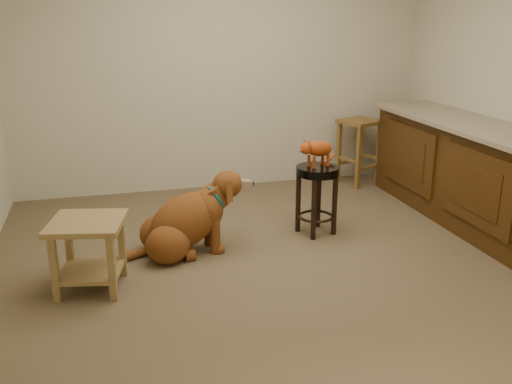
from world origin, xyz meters
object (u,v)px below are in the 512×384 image
object	(u,v)px
padded_stool	(317,186)
tabby_kitten	(317,150)
golden_retriever	(186,223)
side_table	(89,244)
wood_stool	(359,151)

from	to	relation	value
padded_stool	tabby_kitten	world-z (taller)	tabby_kitten
padded_stool	golden_retriever	xyz separation A→B (m)	(-1.18, -0.14, -0.17)
side_table	tabby_kitten	size ratio (longest dim) A/B	1.45
wood_stool	tabby_kitten	distance (m)	1.73
padded_stool	wood_stool	bearing A→B (deg)	52.57
golden_retriever	tabby_kitten	size ratio (longest dim) A/B	2.74
wood_stool	side_table	distance (m)	3.51
wood_stool	golden_retriever	bearing A→B (deg)	-146.13
tabby_kitten	padded_stool	bearing A→B (deg)	-5.72
golden_retriever	tabby_kitten	xyz separation A→B (m)	(1.17, 0.14, 0.50)
wood_stool	side_table	world-z (taller)	wood_stool
padded_stool	wood_stool	distance (m)	1.68
padded_stool	side_table	distance (m)	2.01
side_table	tabby_kitten	xyz separation A→B (m)	(1.91, 0.58, 0.42)
wood_stool	golden_retriever	size ratio (longest dim) A/B	0.66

